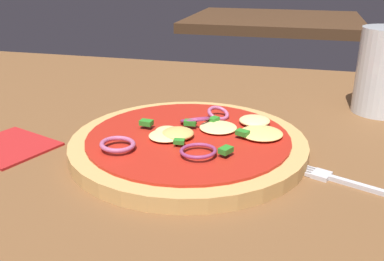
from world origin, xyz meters
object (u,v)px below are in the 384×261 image
at_px(fork, 357,185).
at_px(beer_glass, 384,76).
at_px(pizza, 189,144).
at_px(napkin, 9,147).

distance_m(fork, beer_glass, 0.27).
xyz_separation_m(pizza, beer_glass, (0.24, 0.21, 0.04)).
height_order(fork, beer_glass, beer_glass).
xyz_separation_m(fork, napkin, (-0.41, -0.00, -0.00)).
relative_size(fork, napkin, 1.42).
bearing_deg(fork, beer_glass, 78.10).
bearing_deg(napkin, fork, 0.63).
bearing_deg(pizza, fork, -12.22).
xyz_separation_m(beer_glass, napkin, (-0.46, -0.26, -0.05)).
relative_size(fork, beer_glass, 1.39).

